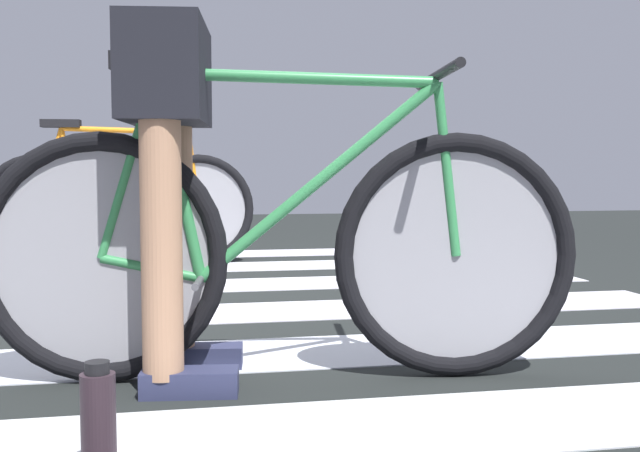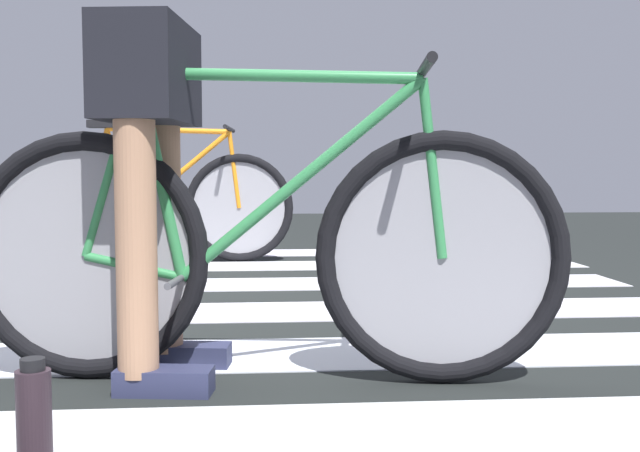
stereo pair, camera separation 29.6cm
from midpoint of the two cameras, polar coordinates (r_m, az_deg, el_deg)
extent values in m
cube|color=black|center=(3.53, -18.51, -6.03)|extent=(18.00, 14.00, 0.02)
cube|color=silver|center=(1.78, -21.63, -15.81)|extent=(5.20, 0.44, 0.00)
cube|color=silver|center=(2.52, -21.60, -9.90)|extent=(5.20, 0.44, 0.00)
cube|color=silver|center=(3.24, -20.27, -6.75)|extent=(5.20, 0.44, 0.00)
cube|color=silver|center=(4.00, -18.42, -4.66)|extent=(5.20, 0.44, 0.00)
cube|color=silver|center=(4.73, -15.95, -3.26)|extent=(5.20, 0.44, 0.00)
cube|color=silver|center=(5.46, -14.57, -2.25)|extent=(5.20, 0.44, 0.00)
torus|color=black|center=(2.21, -20.27, -2.42)|extent=(0.72, 0.14, 0.72)
torus|color=black|center=(2.16, 6.73, -2.36)|extent=(0.72, 0.14, 0.72)
cylinder|color=gray|center=(2.21, -20.27, -2.42)|extent=(0.60, 0.08, 0.61)
cylinder|color=gray|center=(2.16, 6.73, -2.36)|extent=(0.60, 0.08, 0.61)
cylinder|color=#318249|center=(2.12, -5.69, 11.35)|extent=(0.80, 0.13, 0.05)
cylinder|color=#318249|center=(2.11, -4.00, 3.51)|extent=(0.70, 0.12, 0.59)
cylinder|color=#318249|center=(2.15, -14.77, 3.66)|extent=(0.16, 0.05, 0.59)
cylinder|color=#318249|center=(2.18, -16.71, -3.23)|extent=(0.29, 0.06, 0.09)
cylinder|color=#318249|center=(2.18, -18.42, 4.38)|extent=(0.19, 0.05, 0.53)
cylinder|color=#318249|center=(2.14, 5.99, 4.31)|extent=(0.09, 0.04, 0.50)
cube|color=black|center=(2.18, -16.52, 12.07)|extent=(0.25, 0.12, 0.05)
cylinder|color=black|center=(2.15, 5.24, 11.53)|extent=(0.09, 0.52, 0.03)
cylinder|color=#4C4C51|center=(2.16, -13.06, -4.04)|extent=(0.06, 0.34, 0.02)
cylinder|color=#A87A5B|center=(2.29, -14.81, 1.83)|extent=(0.11, 0.11, 0.93)
cylinder|color=#A87A5B|center=(2.02, -16.33, 1.49)|extent=(0.11, 0.11, 0.93)
cube|color=black|center=(2.17, -15.71, 11.32)|extent=(0.27, 0.43, 0.28)
cube|color=#2A2E4D|center=(2.35, -12.88, -9.92)|extent=(0.27, 0.13, 0.07)
cube|color=#2A2E4D|center=(2.08, -14.13, -11.78)|extent=(0.27, 0.13, 0.07)
torus|color=black|center=(5.09, -22.55, 1.12)|extent=(0.72, 0.10, 0.72)
torus|color=black|center=(4.93, -11.01, 1.27)|extent=(0.72, 0.10, 0.72)
cylinder|color=gray|center=(5.09, -22.55, 1.12)|extent=(0.61, 0.04, 0.61)
cylinder|color=gray|center=(4.93, -11.01, 1.27)|extent=(0.61, 0.04, 0.61)
cylinder|color=orange|center=(4.98, -16.43, 7.08)|extent=(0.80, 0.08, 0.05)
cylinder|color=orange|center=(4.96, -15.67, 3.75)|extent=(0.70, 0.07, 0.59)
cylinder|color=orange|center=(5.03, -20.20, 3.77)|extent=(0.15, 0.04, 0.59)
cylinder|color=orange|center=(5.06, -21.01, 0.80)|extent=(0.29, 0.04, 0.09)
cylinder|color=orange|center=(5.07, -21.75, 4.07)|extent=(0.19, 0.04, 0.53)
cylinder|color=orange|center=(4.92, -11.40, 4.17)|extent=(0.09, 0.03, 0.50)
cube|color=black|center=(5.06, -20.96, 7.38)|extent=(0.24, 0.10, 0.05)
cylinder|color=black|center=(4.93, -11.80, 7.31)|extent=(0.06, 0.52, 0.03)
cylinder|color=#4C4C51|center=(5.03, -19.44, 0.48)|extent=(0.04, 0.34, 0.02)
cylinder|color=#2D2028|center=(1.58, -22.16, -14.45)|extent=(0.07, 0.07, 0.21)
cylinder|color=black|center=(1.55, -22.29, -10.30)|extent=(0.05, 0.05, 0.02)
camera|label=1|loc=(0.15, -100.79, -0.79)|focal=41.66mm
camera|label=2|loc=(0.15, 79.21, 0.79)|focal=41.66mm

